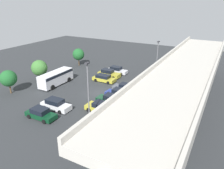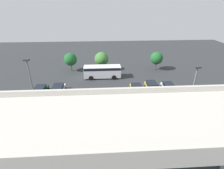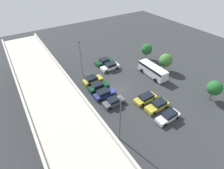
% 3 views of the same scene
% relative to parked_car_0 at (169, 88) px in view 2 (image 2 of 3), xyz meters
% --- Properties ---
extents(ground_plane, '(93.49, 93.49, 0.00)m').
position_rel_parked_car_0_xyz_m(ground_plane, '(11.35, 2.51, -0.72)').
color(ground_plane, '#2D3033').
extents(highway_overpass, '(44.95, 7.52, 7.77)m').
position_rel_parked_car_0_xyz_m(highway_overpass, '(11.35, 16.71, 5.54)').
color(highway_overpass, '#BCB7AD').
rests_on(highway_overpass, ground_plane).
extents(parked_car_0, '(2.00, 4.73, 1.54)m').
position_rel_parked_car_0_xyz_m(parked_car_0, '(0.00, 0.00, 0.00)').
color(parked_car_0, silver).
rests_on(parked_car_0, ground_plane).
extents(parked_car_1, '(2.07, 4.83, 1.66)m').
position_rel_parked_car_0_xyz_m(parked_car_1, '(2.97, -0.36, 0.05)').
color(parked_car_1, gold).
rests_on(parked_car_1, ground_plane).
extents(parked_car_2, '(2.10, 4.70, 1.38)m').
position_rel_parked_car_0_xyz_m(parked_car_2, '(5.83, 0.08, -0.05)').
color(parked_car_2, gold).
rests_on(parked_car_2, ground_plane).
extents(parked_car_3, '(2.02, 4.32, 1.48)m').
position_rel_parked_car_0_xyz_m(parked_car_3, '(8.35, 6.00, -0.04)').
color(parked_car_3, '#515660').
rests_on(parked_car_3, ground_plane).
extents(parked_car_4, '(2.10, 4.49, 1.61)m').
position_rel_parked_car_0_xyz_m(parked_car_4, '(11.31, 6.32, 0.04)').
color(parked_car_4, navy).
rests_on(parked_car_4, ground_plane).
extents(parked_car_5, '(2.04, 4.49, 1.60)m').
position_rel_parked_car_0_xyz_m(parked_car_5, '(14.03, 6.21, 0.03)').
color(parked_car_5, '#0C381E').
rests_on(parked_car_5, ground_plane).
extents(parked_car_6, '(2.21, 4.35, 1.53)m').
position_rel_parked_car_0_xyz_m(parked_car_6, '(16.96, 6.09, 0.02)').
color(parked_car_6, gold).
rests_on(parked_car_6, ground_plane).
extents(parked_car_7, '(2.09, 4.80, 1.65)m').
position_rel_parked_car_0_xyz_m(parked_car_7, '(19.60, -0.30, 0.06)').
color(parked_car_7, silver).
rests_on(parked_car_7, ground_plane).
extents(parked_car_8, '(2.06, 4.65, 1.53)m').
position_rel_parked_car_0_xyz_m(parked_car_8, '(22.67, -0.33, -0.01)').
color(parked_car_8, '#0C381E').
rests_on(parked_car_8, ground_plane).
extents(shuttle_bus, '(7.65, 2.63, 2.58)m').
position_rel_parked_car_0_xyz_m(shuttle_bus, '(11.79, -7.22, 0.83)').
color(shuttle_bus, silver).
rests_on(shuttle_bus, ground_plane).
extents(lamp_post_near_aisle, '(0.70, 0.35, 8.69)m').
position_rel_parked_car_0_xyz_m(lamp_post_near_aisle, '(20.77, 6.71, 4.33)').
color(lamp_post_near_aisle, slate).
rests_on(lamp_post_near_aisle, ground_plane).
extents(lamp_post_mid_lot, '(0.70, 0.35, 8.34)m').
position_rel_parked_car_0_xyz_m(lamp_post_mid_lot, '(1.27, 9.48, 4.14)').
color(lamp_post_mid_lot, slate).
rests_on(lamp_post_mid_lot, ground_plane).
extents(tree_front_left, '(2.88, 2.88, 4.31)m').
position_rel_parked_car_0_xyz_m(tree_front_left, '(-0.83, -11.13, 2.14)').
color(tree_front_left, brown).
rests_on(tree_front_left, ground_plane).
extents(tree_front_centre, '(3.18, 3.18, 4.43)m').
position_rel_parked_car_0_xyz_m(tree_front_centre, '(11.89, -11.34, 2.11)').
color(tree_front_centre, brown).
rests_on(tree_front_centre, ground_plane).
extents(tree_front_right, '(2.91, 2.91, 4.30)m').
position_rel_parked_car_0_xyz_m(tree_front_right, '(18.93, -11.52, 2.12)').
color(tree_front_right, brown).
rests_on(tree_front_right, ground_plane).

